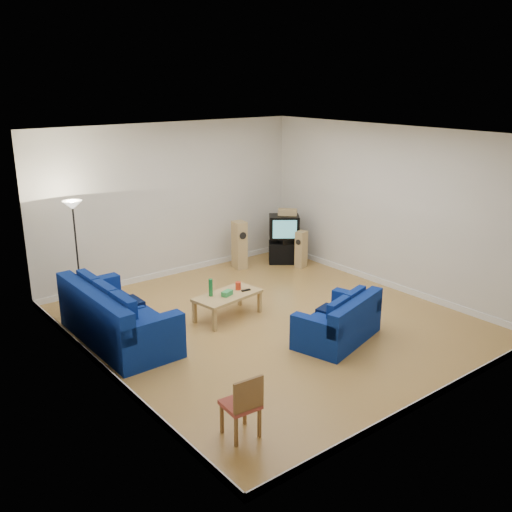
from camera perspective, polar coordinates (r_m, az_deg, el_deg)
room at (r=9.39m, az=1.51°, el=2.01°), size 6.01×6.51×3.21m
sofa_three_seat at (r=9.38m, az=-13.93°, el=-6.32°), size 1.05×2.41×0.93m
sofa_loveseat at (r=9.24m, az=8.39°, el=-6.74°), size 1.67×1.21×0.75m
coffee_table at (r=9.97m, az=-2.86°, el=-4.12°), size 1.28×0.78×0.44m
bottle at (r=9.83m, az=-4.55°, el=-3.16°), size 0.09×0.09×0.31m
tissue_box at (r=9.87m, az=-2.91°, el=-3.74°), size 0.23×0.17×0.08m
red_canister at (r=10.13m, az=-1.80°, el=-3.00°), size 0.13×0.13×0.14m
remote at (r=10.09m, az=-1.02°, el=-3.44°), size 0.17×0.07×0.02m
tv_stand at (r=13.00m, az=3.05°, el=0.38°), size 0.89×0.83×0.48m
av_receiver at (r=12.90m, az=3.29°, el=1.60°), size 0.52×0.47×0.10m
television at (r=12.84m, az=2.83°, el=2.96°), size 0.82×0.79×0.51m
centre_speaker at (r=12.80m, az=3.17°, el=4.41°), size 0.41×0.42×0.15m
speaker_left at (r=12.51m, az=-1.66°, el=1.11°), size 0.29×0.36×1.06m
speaker_right at (r=12.63m, az=4.53°, el=0.67°), size 0.29×0.25×0.82m
floor_lamp at (r=10.49m, az=-17.76°, el=3.43°), size 0.34×0.34×2.00m
dining_chair at (r=6.77m, az=-1.29°, el=-14.50°), size 0.42×0.42×0.82m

